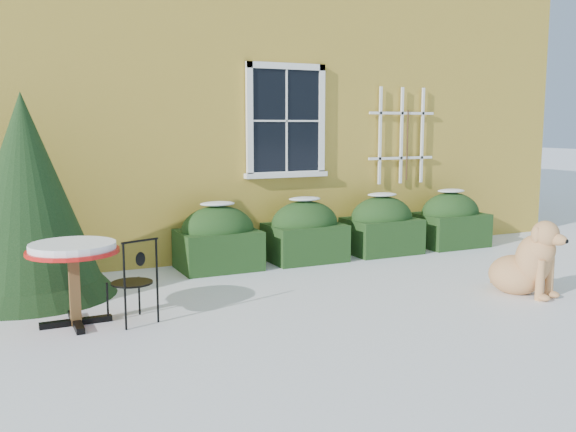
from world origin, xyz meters
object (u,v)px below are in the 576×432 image
evergreen_shrub (27,216)px  dog (527,264)px  bistro_table (73,257)px  patio_chair_near (134,281)px

evergreen_shrub → dog: 5.64m
bistro_table → dog: bearing=-12.3°
patio_chair_near → dog: 4.34m
bistro_table → patio_chair_near: (0.53, -0.18, -0.25)m
patio_chair_near → dog: size_ratio=0.84×
bistro_table → dog: dog is taller
dog → patio_chair_near: bearing=153.9°
evergreen_shrub → patio_chair_near: 1.79m
patio_chair_near → evergreen_shrub: bearing=-78.3°
dog → bistro_table: bearing=153.1°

